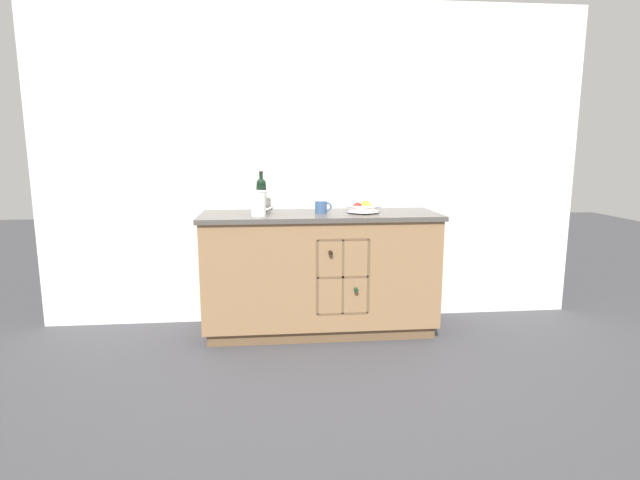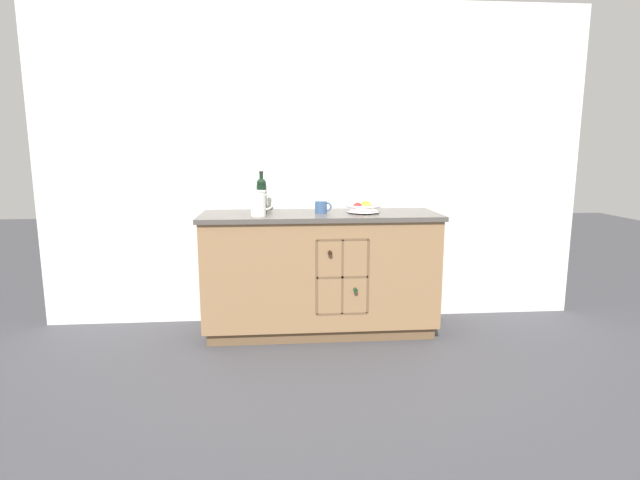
% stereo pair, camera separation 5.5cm
% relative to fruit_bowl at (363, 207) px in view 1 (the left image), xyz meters
% --- Properties ---
extents(ground_plane, '(14.00, 14.00, 0.00)m').
position_rel_fruit_bowl_xyz_m(ground_plane, '(-0.33, 0.00, -0.97)').
color(ground_plane, '#424247').
extents(back_wall, '(4.40, 0.06, 2.55)m').
position_rel_fruit_bowl_xyz_m(back_wall, '(-0.33, 0.35, 0.30)').
color(back_wall, white).
rests_on(back_wall, ground_plane).
extents(kitchen_island, '(1.79, 0.62, 0.93)m').
position_rel_fruit_bowl_xyz_m(kitchen_island, '(-0.33, 0.00, -0.50)').
color(kitchen_island, brown).
rests_on(kitchen_island, ground_plane).
extents(fruit_bowl, '(0.27, 0.27, 0.09)m').
position_rel_fruit_bowl_xyz_m(fruit_bowl, '(0.00, 0.00, 0.00)').
color(fruit_bowl, silver).
rests_on(fruit_bowl, kitchen_island).
extents(white_pitcher, '(0.17, 0.12, 0.18)m').
position_rel_fruit_bowl_xyz_m(white_pitcher, '(-0.78, -0.12, 0.05)').
color(white_pitcher, white).
rests_on(white_pitcher, kitchen_island).
extents(ceramic_mug, '(0.13, 0.09, 0.09)m').
position_rel_fruit_bowl_xyz_m(ceramic_mug, '(-0.32, 0.01, 0.00)').
color(ceramic_mug, '#385684').
rests_on(ceramic_mug, kitchen_island).
extents(standing_wine_bottle, '(0.08, 0.08, 0.31)m').
position_rel_fruit_bowl_xyz_m(standing_wine_bottle, '(-0.77, 0.10, 0.10)').
color(standing_wine_bottle, black).
rests_on(standing_wine_bottle, kitchen_island).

